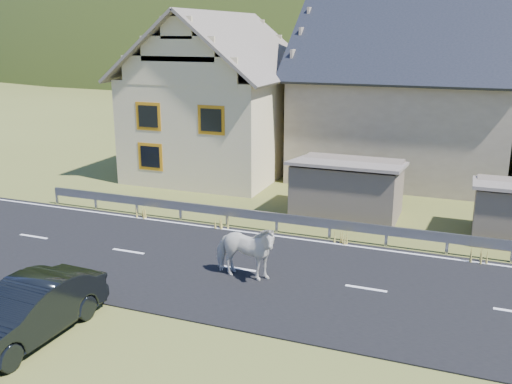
% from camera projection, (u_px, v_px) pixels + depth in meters
% --- Properties ---
extents(ground, '(160.00, 160.00, 0.00)m').
position_uv_depth(ground, '(366.00, 290.00, 16.41)').
color(ground, '#4B4D1E').
rests_on(ground, ground).
extents(road, '(60.00, 7.00, 0.04)m').
position_uv_depth(road, '(366.00, 289.00, 16.40)').
color(road, black).
rests_on(road, ground).
extents(lane_markings, '(60.00, 6.60, 0.01)m').
position_uv_depth(lane_markings, '(366.00, 288.00, 16.39)').
color(lane_markings, silver).
rests_on(lane_markings, road).
extents(guardrail, '(28.10, 0.09, 0.75)m').
position_uv_depth(guardrail, '(387.00, 231.00, 19.56)').
color(guardrail, '#93969B').
rests_on(guardrail, ground).
extents(shed_left, '(4.30, 3.30, 2.40)m').
position_uv_depth(shed_left, '(347.00, 190.00, 22.64)').
color(shed_left, '#6E5F50').
rests_on(shed_left, ground).
extents(house_cream, '(7.80, 9.80, 8.30)m').
position_uv_depth(house_cream, '(220.00, 88.00, 29.45)').
color(house_cream, beige).
rests_on(house_cream, ground).
extents(house_stone_a, '(10.80, 9.80, 8.90)m').
position_uv_depth(house_stone_a, '(406.00, 83.00, 28.96)').
color(house_stone_a, gray).
rests_on(house_stone_a, ground).
extents(mountain, '(440.00, 280.00, 260.00)m').
position_uv_depth(mountain, '(483.00, 120.00, 181.78)').
color(mountain, '#233D0F').
rests_on(mountain, ground).
extents(conifer_patch, '(76.00, 50.00, 28.00)m').
position_uv_depth(conifer_patch, '(219.00, 36.00, 132.57)').
color(conifer_patch, black).
rests_on(conifer_patch, ground).
extents(horse, '(0.97, 2.07, 1.73)m').
position_uv_depth(horse, '(245.00, 251.00, 16.84)').
color(horse, silver).
rests_on(horse, road).
extents(car, '(1.65, 4.36, 1.42)m').
position_uv_depth(car, '(27.00, 312.00, 13.63)').
color(car, black).
rests_on(car, ground).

